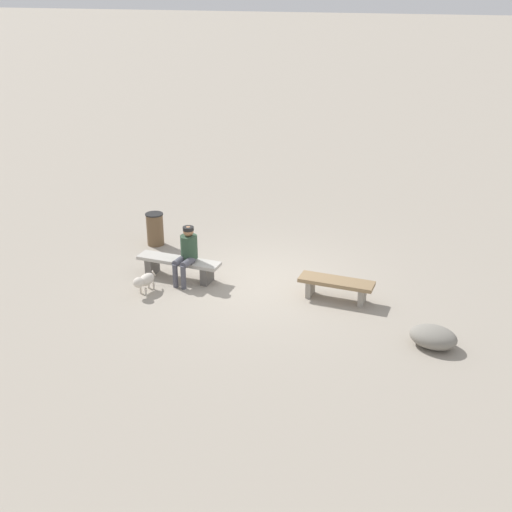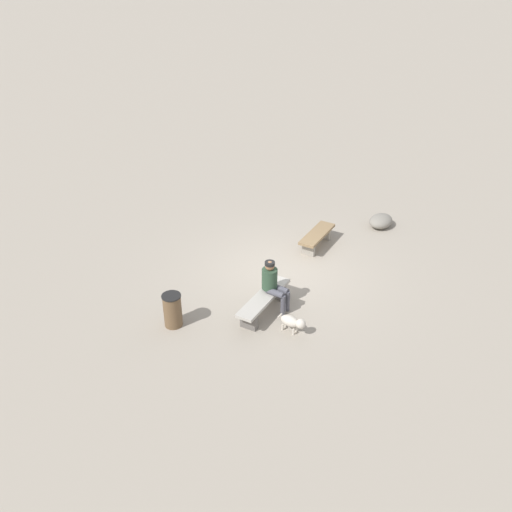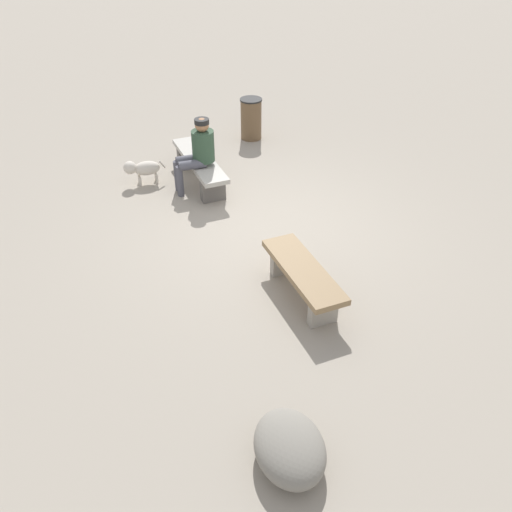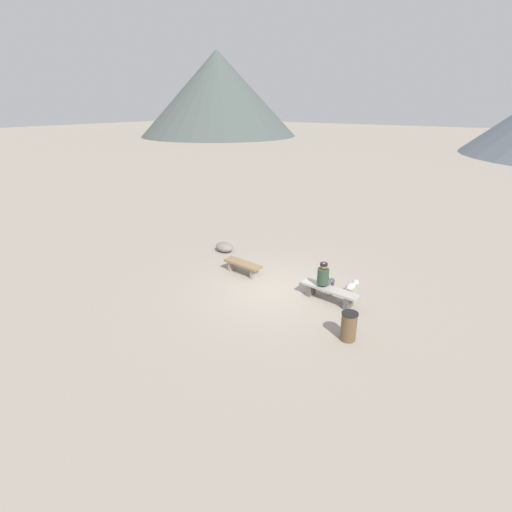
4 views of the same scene
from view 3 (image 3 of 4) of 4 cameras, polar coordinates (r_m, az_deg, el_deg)
ground at (r=8.30m, az=0.89°, el=2.94°), size 210.00×210.00×0.06m
bench_left at (r=6.76m, az=4.87°, el=-2.00°), size 1.54×0.57×0.44m
bench_right at (r=9.43m, az=-5.84°, el=9.28°), size 1.88×0.56×0.45m
seated_person at (r=9.01m, az=-6.02°, el=10.88°), size 0.42×0.68×1.23m
dog at (r=9.55m, az=-11.69°, el=8.87°), size 0.31×0.70×0.43m
trash_bin at (r=11.09m, az=-0.51°, el=14.01°), size 0.43×0.43×0.80m
boulder at (r=5.18m, az=3.50°, el=-19.17°), size 0.96×0.80×0.38m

